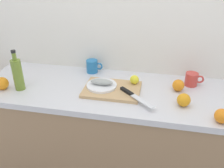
# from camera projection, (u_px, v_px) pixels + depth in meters

# --- Properties ---
(back_wall) EXTENTS (3.20, 0.05, 2.50)m
(back_wall) POSITION_uv_depth(u_px,v_px,m) (134.00, 25.00, 1.73)
(back_wall) COLOR white
(back_wall) RESTS_ON ground_plane
(kitchen_counter) EXTENTS (2.00, 0.60, 0.90)m
(kitchen_counter) POSITION_uv_depth(u_px,v_px,m) (124.00, 143.00, 1.83)
(kitchen_counter) COLOR #9E7A56
(kitchen_counter) RESTS_ON ground_plane
(cutting_board) EXTENTS (0.37, 0.27, 0.02)m
(cutting_board) POSITION_uv_depth(u_px,v_px,m) (112.00, 89.00, 1.61)
(cutting_board) COLOR tan
(cutting_board) RESTS_ON kitchen_counter
(white_plate) EXTENTS (0.20, 0.20, 0.01)m
(white_plate) POSITION_uv_depth(u_px,v_px,m) (102.00, 85.00, 1.62)
(white_plate) COLOR white
(white_plate) RESTS_ON cutting_board
(fish_fillet) EXTENTS (0.15, 0.06, 0.04)m
(fish_fillet) POSITION_uv_depth(u_px,v_px,m) (102.00, 82.00, 1.61)
(fish_fillet) COLOR #999E99
(fish_fillet) RESTS_ON white_plate
(chef_knife) EXTENTS (0.24, 0.21, 0.02)m
(chef_knife) POSITION_uv_depth(u_px,v_px,m) (132.00, 95.00, 1.51)
(chef_knife) COLOR silver
(chef_knife) RESTS_ON cutting_board
(lemon_0) EXTENTS (0.06, 0.06, 0.06)m
(lemon_0) POSITION_uv_depth(u_px,v_px,m) (134.00, 80.00, 1.64)
(lemon_0) COLOR yellow
(lemon_0) RESTS_ON cutting_board
(olive_oil_bottle) EXTENTS (0.06, 0.06, 0.27)m
(olive_oil_bottle) POSITION_uv_depth(u_px,v_px,m) (18.00, 74.00, 1.58)
(olive_oil_bottle) COLOR olive
(olive_oil_bottle) RESTS_ON kitchen_counter
(coffee_mug_0) EXTENTS (0.12, 0.08, 0.09)m
(coffee_mug_0) POSITION_uv_depth(u_px,v_px,m) (192.00, 79.00, 1.66)
(coffee_mug_0) COLOR #CC3F38
(coffee_mug_0) RESTS_ON kitchen_counter
(coffee_mug_1) EXTENTS (0.12, 0.08, 0.10)m
(coffee_mug_1) POSITION_uv_depth(u_px,v_px,m) (92.00, 66.00, 1.84)
(coffee_mug_1) COLOR #2672B2
(coffee_mug_1) RESTS_ON kitchen_counter
(orange_0) EXTENTS (0.08, 0.08, 0.08)m
(orange_0) POSITION_uv_depth(u_px,v_px,m) (222.00, 116.00, 1.29)
(orange_0) COLOR orange
(orange_0) RESTS_ON kitchen_counter
(orange_1) EXTENTS (0.08, 0.08, 0.08)m
(orange_1) POSITION_uv_depth(u_px,v_px,m) (2.00, 83.00, 1.61)
(orange_1) COLOR orange
(orange_1) RESTS_ON kitchen_counter
(orange_2) EXTENTS (0.08, 0.08, 0.08)m
(orange_2) POSITION_uv_depth(u_px,v_px,m) (184.00, 100.00, 1.43)
(orange_2) COLOR orange
(orange_2) RESTS_ON kitchen_counter
(orange_3) EXTENTS (0.08, 0.08, 0.08)m
(orange_3) POSITION_uv_depth(u_px,v_px,m) (178.00, 85.00, 1.59)
(orange_3) COLOR orange
(orange_3) RESTS_ON kitchen_counter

